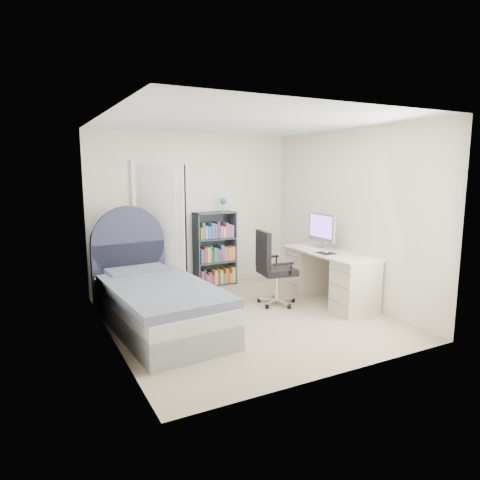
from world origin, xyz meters
name	(u,v)px	position (x,y,z in m)	size (l,w,h in m)	color
room_shell	(246,223)	(0.00, 0.00, 1.25)	(3.50, 3.70, 2.60)	gray
door	(161,228)	(-0.63, 1.59, 1.03)	(0.92, 0.61, 2.06)	black
bed	(156,300)	(-1.12, 0.26, 0.32)	(1.24, 2.38, 1.42)	gray
nightstand	(127,279)	(-1.23, 1.36, 0.36)	(0.37, 0.37, 0.55)	#D7B884
floor_lamp	(147,258)	(-0.84, 1.67, 0.57)	(0.20, 0.20, 1.39)	silver
bookcase	(215,252)	(0.31, 1.65, 0.57)	(0.69, 0.29, 1.46)	#37434B
desk	(329,274)	(1.39, 0.02, 0.41)	(0.62, 1.54, 1.27)	beige
office_chair	(272,264)	(0.58, 0.30, 0.59)	(0.57, 0.59, 1.08)	silver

